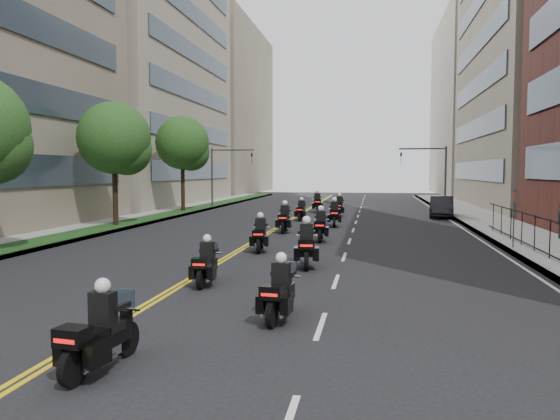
{
  "coord_description": "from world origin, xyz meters",
  "views": [
    {
      "loc": [
        4.33,
        -7.08,
        3.51
      ],
      "look_at": [
        0.68,
        14.23,
        1.94
      ],
      "focal_mm": 35.0,
      "sensor_mm": 36.0,
      "label": 1
    }
  ],
  "objects_px": {
    "motorcycle_7": "(334,215)",
    "motorcycle_6": "(285,220)",
    "motorcycle_2": "(206,265)",
    "motorcycle_0": "(99,335)",
    "motorcycle_4": "(260,236)",
    "motorcycle_8": "(301,211)",
    "motorcycle_5": "(321,227)",
    "parked_sedan": "(442,207)",
    "motorcycle_10": "(317,203)",
    "motorcycle_3": "(306,247)",
    "motorcycle_9": "(339,207)",
    "motorcycle_1": "(280,294)"
  },
  "relations": [
    {
      "from": "parked_sedan",
      "to": "motorcycle_7",
      "type": "bearing_deg",
      "value": -125.96
    },
    {
      "from": "motorcycle_10",
      "to": "motorcycle_7",
      "type": "bearing_deg",
      "value": -85.83
    },
    {
      "from": "motorcycle_2",
      "to": "motorcycle_7",
      "type": "bearing_deg",
      "value": 78.86
    },
    {
      "from": "motorcycle_3",
      "to": "motorcycle_5",
      "type": "bearing_deg",
      "value": 84.86
    },
    {
      "from": "motorcycle_2",
      "to": "motorcycle_4",
      "type": "bearing_deg",
      "value": 85.44
    },
    {
      "from": "motorcycle_6",
      "to": "motorcycle_3",
      "type": "bearing_deg",
      "value": -79.23
    },
    {
      "from": "motorcycle_3",
      "to": "motorcycle_10",
      "type": "height_order",
      "value": "motorcycle_10"
    },
    {
      "from": "motorcycle_10",
      "to": "motorcycle_1",
      "type": "bearing_deg",
      "value": -92.59
    },
    {
      "from": "parked_sedan",
      "to": "motorcycle_4",
      "type": "bearing_deg",
      "value": -110.43
    },
    {
      "from": "motorcycle_0",
      "to": "motorcycle_1",
      "type": "xyz_separation_m",
      "value": [
        2.54,
        3.78,
        -0.02
      ]
    },
    {
      "from": "motorcycle_2",
      "to": "motorcycle_6",
      "type": "distance_m",
      "value": 14.46
    },
    {
      "from": "motorcycle_6",
      "to": "parked_sedan",
      "type": "xyz_separation_m",
      "value": [
        10.01,
        11.77,
        0.07
      ]
    },
    {
      "from": "motorcycle_7",
      "to": "motorcycle_9",
      "type": "distance_m",
      "value": 7.56
    },
    {
      "from": "motorcycle_2",
      "to": "parked_sedan",
      "type": "height_order",
      "value": "parked_sedan"
    },
    {
      "from": "motorcycle_4",
      "to": "motorcycle_10",
      "type": "distance_m",
      "value": 22.53
    },
    {
      "from": "motorcycle_9",
      "to": "parked_sedan",
      "type": "relative_size",
      "value": 0.51
    },
    {
      "from": "motorcycle_3",
      "to": "parked_sedan",
      "type": "xyz_separation_m",
      "value": [
        7.43,
        22.63,
        0.05
      ]
    },
    {
      "from": "motorcycle_9",
      "to": "motorcycle_10",
      "type": "bearing_deg",
      "value": 120.16
    },
    {
      "from": "motorcycle_3",
      "to": "parked_sedan",
      "type": "height_order",
      "value": "motorcycle_3"
    },
    {
      "from": "motorcycle_8",
      "to": "motorcycle_3",
      "type": "bearing_deg",
      "value": -81.33
    },
    {
      "from": "motorcycle_0",
      "to": "motorcycle_3",
      "type": "relative_size",
      "value": 0.88
    },
    {
      "from": "motorcycle_0",
      "to": "motorcycle_10",
      "type": "height_order",
      "value": "motorcycle_10"
    },
    {
      "from": "motorcycle_0",
      "to": "motorcycle_4",
      "type": "distance_m",
      "value": 14.39
    },
    {
      "from": "motorcycle_1",
      "to": "motorcycle_5",
      "type": "distance_m",
      "value": 14.45
    },
    {
      "from": "motorcycle_7",
      "to": "motorcycle_8",
      "type": "height_order",
      "value": "motorcycle_7"
    },
    {
      "from": "motorcycle_8",
      "to": "parked_sedan",
      "type": "distance_m",
      "value": 10.92
    },
    {
      "from": "motorcycle_0",
      "to": "motorcycle_4",
      "type": "height_order",
      "value": "motorcycle_4"
    },
    {
      "from": "motorcycle_4",
      "to": "motorcycle_6",
      "type": "distance_m",
      "value": 7.36
    },
    {
      "from": "motorcycle_3",
      "to": "motorcycle_5",
      "type": "xyz_separation_m",
      "value": [
        -0.19,
        7.33,
        -0.03
      ]
    },
    {
      "from": "motorcycle_4",
      "to": "motorcycle_8",
      "type": "bearing_deg",
      "value": 83.7
    },
    {
      "from": "motorcycle_0",
      "to": "motorcycle_9",
      "type": "distance_m",
      "value": 33.11
    },
    {
      "from": "motorcycle_5",
      "to": "motorcycle_9",
      "type": "distance_m",
      "value": 14.82
    },
    {
      "from": "motorcycle_2",
      "to": "motorcycle_6",
      "type": "xyz_separation_m",
      "value": [
        0.08,
        14.46,
        0.1
      ]
    },
    {
      "from": "motorcycle_8",
      "to": "motorcycle_2",
      "type": "bearing_deg",
      "value": -89.57
    },
    {
      "from": "motorcycle_5",
      "to": "motorcycle_9",
      "type": "height_order",
      "value": "motorcycle_9"
    },
    {
      "from": "motorcycle_7",
      "to": "motorcycle_0",
      "type": "bearing_deg",
      "value": -99.05
    },
    {
      "from": "motorcycle_1",
      "to": "motorcycle_7",
      "type": "distance_m",
      "value": 21.7
    },
    {
      "from": "motorcycle_7",
      "to": "parked_sedan",
      "type": "bearing_deg",
      "value": 43.24
    },
    {
      "from": "motorcycle_4",
      "to": "motorcycle_6",
      "type": "xyz_separation_m",
      "value": [
        -0.12,
        7.36,
        0.05
      ]
    },
    {
      "from": "motorcycle_4",
      "to": "motorcycle_10",
      "type": "relative_size",
      "value": 0.9
    },
    {
      "from": "motorcycle_1",
      "to": "motorcycle_8",
      "type": "bearing_deg",
      "value": 101.83
    },
    {
      "from": "motorcycle_8",
      "to": "motorcycle_9",
      "type": "bearing_deg",
      "value": 58.36
    },
    {
      "from": "motorcycle_1",
      "to": "motorcycle_3",
      "type": "xyz_separation_m",
      "value": [
        -0.23,
        7.11,
        0.11
      ]
    },
    {
      "from": "motorcycle_0",
      "to": "motorcycle_4",
      "type": "relative_size",
      "value": 0.96
    },
    {
      "from": "motorcycle_8",
      "to": "motorcycle_10",
      "type": "xyz_separation_m",
      "value": [
        0.34,
        7.72,
        0.09
      ]
    },
    {
      "from": "motorcycle_4",
      "to": "motorcycle_5",
      "type": "xyz_separation_m",
      "value": [
        2.26,
        3.83,
        0.03
      ]
    },
    {
      "from": "motorcycle_6",
      "to": "motorcycle_4",
      "type": "bearing_deg",
      "value": -91.6
    },
    {
      "from": "motorcycle_2",
      "to": "motorcycle_5",
      "type": "bearing_deg",
      "value": 74.37
    },
    {
      "from": "motorcycle_7",
      "to": "motorcycle_6",
      "type": "bearing_deg",
      "value": -128.28
    },
    {
      "from": "motorcycle_5",
      "to": "parked_sedan",
      "type": "distance_m",
      "value": 17.09
    }
  ]
}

